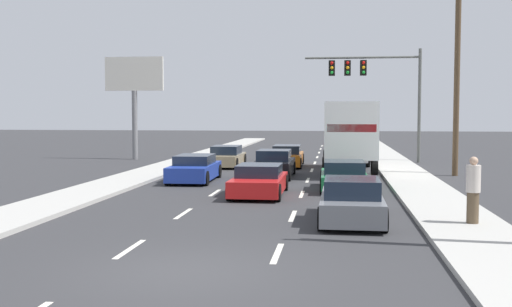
% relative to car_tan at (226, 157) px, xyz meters
% --- Properties ---
extents(ground_plane, '(140.00, 140.00, 0.00)m').
position_rel_car_tan_xyz_m(ground_plane, '(3.33, 1.56, -0.56)').
color(ground_plane, '#333335').
extents(sidewalk_right, '(2.38, 80.00, 0.14)m').
position_rel_car_tan_xyz_m(sidewalk_right, '(9.77, -3.44, -0.49)').
color(sidewalk_right, '#B2AFA8').
rests_on(sidewalk_right, ground_plane).
extents(sidewalk_left, '(2.38, 80.00, 0.14)m').
position_rel_car_tan_xyz_m(sidewalk_left, '(-3.12, -3.44, -0.49)').
color(sidewalk_left, '#B2AFA8').
rests_on(sidewalk_left, ground_plane).
extents(lane_markings, '(3.54, 57.00, 0.01)m').
position_rel_car_tan_xyz_m(lane_markings, '(3.33, -4.16, -0.56)').
color(lane_markings, silver).
rests_on(lane_markings, ground_plane).
extents(car_tan, '(1.88, 4.49, 1.22)m').
position_rel_car_tan_xyz_m(car_tan, '(0.00, 0.00, 0.00)').
color(car_tan, tan).
rests_on(car_tan, ground_plane).
extents(car_blue, '(1.98, 4.48, 1.21)m').
position_rel_car_tan_xyz_m(car_blue, '(-0.08, -7.76, 0.01)').
color(car_blue, '#1E389E').
rests_on(car_blue, ground_plane).
extents(car_orange, '(1.89, 4.61, 1.24)m').
position_rel_car_tan_xyz_m(car_orange, '(3.49, 0.64, 0.02)').
color(car_orange, orange).
rests_on(car_orange, ground_plane).
extents(car_black, '(1.85, 4.36, 1.34)m').
position_rel_car_tan_xyz_m(car_black, '(3.35, -5.58, 0.05)').
color(car_black, black).
rests_on(car_black, ground_plane).
extents(car_red, '(1.93, 4.27, 1.17)m').
position_rel_car_tan_xyz_m(car_red, '(3.43, -12.14, -0.02)').
color(car_red, red).
rests_on(car_red, ground_plane).
extents(box_truck, '(2.75, 8.68, 3.64)m').
position_rel_car_tan_xyz_m(box_truck, '(6.97, -2.80, 1.53)').
color(box_truck, white).
rests_on(box_truck, ground_plane).
extents(car_green, '(1.96, 4.11, 1.20)m').
position_rel_car_tan_xyz_m(car_green, '(6.64, -10.16, -0.00)').
color(car_green, '#196B38').
rests_on(car_green, ground_plane).
extents(car_gray, '(1.86, 4.28, 1.27)m').
position_rel_car_tan_xyz_m(car_gray, '(6.77, -17.41, 0.02)').
color(car_gray, slate).
rests_on(car_gray, ground_plane).
extents(traffic_signal_mast, '(7.27, 0.69, 7.13)m').
position_rel_car_tan_xyz_m(traffic_signal_mast, '(8.24, 4.48, 4.88)').
color(traffic_signal_mast, '#595B56').
rests_on(traffic_signal_mast, ground_plane).
extents(utility_pole_mid, '(1.80, 0.28, 10.27)m').
position_rel_car_tan_xyz_m(utility_pole_mid, '(12.20, -3.66, 4.71)').
color(utility_pole_mid, brown).
rests_on(utility_pole_mid, ground_plane).
extents(roadside_billboard, '(3.98, 0.36, 6.85)m').
position_rel_car_tan_xyz_m(roadside_billboard, '(-7.08, 4.74, 4.31)').
color(roadside_billboard, slate).
rests_on(roadside_billboard, ground_plane).
extents(pedestrian_near_corner, '(0.38, 0.38, 1.81)m').
position_rel_car_tan_xyz_m(pedestrian_near_corner, '(9.99, -18.01, 0.48)').
color(pedestrian_near_corner, brown).
rests_on(pedestrian_near_corner, sidewalk_right).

